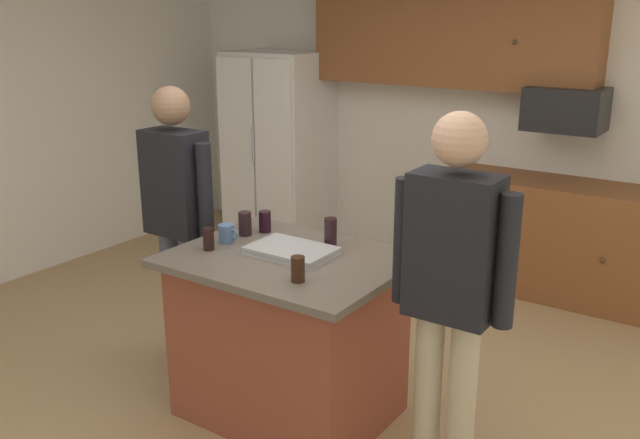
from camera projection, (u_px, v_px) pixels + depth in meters
floor at (306, 409)px, 3.92m from camera, size 7.04×7.04×0.00m
back_wall at (500, 117)px, 5.76m from camera, size 6.40×0.10×2.60m
cabinet_run_upper at (450, 39)px, 5.63m from camera, size 2.40×0.38×0.75m
cabinet_run_lower at (552, 238)px, 5.43m from camera, size 1.80×0.63×0.90m
refrigerator at (279, 147)px, 6.62m from camera, size 0.87×0.76×1.79m
microwave_over_range at (566, 109)px, 5.15m from camera, size 0.56×0.40×0.32m
kitchen_island at (289, 335)px, 3.76m from camera, size 1.20×0.93×0.92m
person_guest_right at (177, 207)px, 4.21m from camera, size 0.57×0.23×1.74m
person_elder_center at (451, 280)px, 3.03m from camera, size 0.57×0.23×1.77m
tumbler_amber at (265, 222)px, 4.01m from camera, size 0.07×0.07×0.12m
glass_pilsner at (209, 239)px, 3.71m from camera, size 0.06×0.06×0.12m
glass_short_whisky at (245, 224)px, 3.95m from camera, size 0.07×0.07×0.14m
glass_dark_ale at (331, 233)px, 3.75m from camera, size 0.07×0.07×0.16m
mug_ceramic_white at (227, 234)px, 3.83m from camera, size 0.13×0.09×0.10m
glass_stout_tall at (298, 269)px, 3.28m from camera, size 0.07×0.07×0.12m
serving_tray at (292, 251)px, 3.65m from camera, size 0.44×0.30×0.04m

